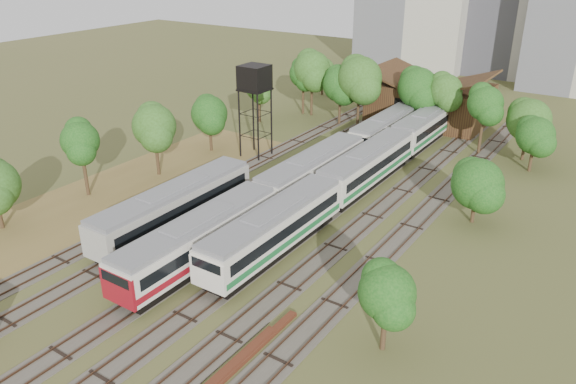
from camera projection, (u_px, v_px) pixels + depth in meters
The scene contains 14 objects.
ground at pixel (131, 331), 38.15m from camera, with size 240.00×240.00×0.00m, color #475123.
dry_grass_patch at pixel (65, 220), 53.32m from camera, with size 14.00×60.00×0.04m, color brown.
tracks at pixel (313, 200), 57.45m from camera, with size 24.60×80.00×0.19m.
railcar_red_set at pixel (263, 202), 51.99m from camera, with size 3.30×34.58×4.09m.
railcar_green_set at pixel (367, 166), 60.31m from camera, with size 3.28×52.08×4.07m.
railcar_rear at pixel (386, 129), 72.74m from camera, with size 3.08×16.08×3.81m.
old_grey_coach at pixel (175, 206), 50.96m from camera, with size 3.30×18.00×4.09m.
water_tower at pixel (255, 80), 65.69m from camera, with size 3.22×3.22×11.12m.
rail_pile_near at pixel (229, 369), 34.61m from camera, with size 0.62×9.32×0.31m, color #5E2C1B.
rail_pile_far at pixel (257, 347), 36.49m from camera, with size 0.54×8.69×0.28m, color #5E2C1B.
maintenance_shed at pixel (430, 102), 81.48m from camera, with size 16.45×11.55×7.58m.
tree_band_left at pixel (179, 118), 66.26m from camera, with size 7.60×74.07×8.25m.
tree_band_far at pixel (394, 87), 75.70m from camera, with size 36.65×9.20×10.04m.
tree_band_right at pixel (488, 180), 51.75m from camera, with size 6.07×41.69×6.41m.
Camera 1 is at (26.06, -19.80, 24.26)m, focal length 35.00 mm.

